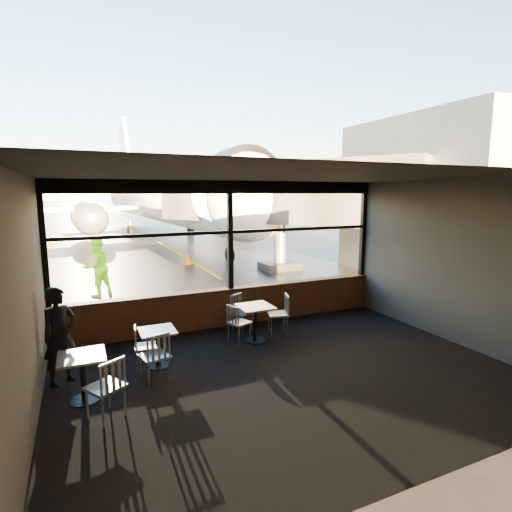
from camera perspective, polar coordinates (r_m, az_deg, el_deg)
ground_plane at (r=128.98m, az=-22.83°, el=6.91°), size 520.00×520.00×0.00m
carpet_floor at (r=7.49m, az=4.83°, el=-16.43°), size 8.00×6.00×0.01m
ceiling at (r=6.77m, az=5.23°, el=11.32°), size 8.00×6.00×0.04m
wall_left at (r=6.12m, az=-30.03°, el=-6.16°), size 0.04×6.00×3.50m
wall_right at (r=9.50m, az=26.60°, el=-0.86°), size 0.04×6.00×3.50m
wall_back at (r=4.64m, az=23.66°, el=-10.31°), size 8.00×0.04×3.50m
window_sill at (r=9.89m, az=-3.63°, el=-7.28°), size 8.00×0.28×0.90m
window_header at (r=9.49m, az=-3.81°, el=9.77°), size 8.00×0.18×0.30m
mullion_left at (r=8.98m, az=-28.08°, el=1.41°), size 0.12×0.12×2.60m
mullion_centre at (r=9.55m, az=-3.74°, el=2.85°), size 0.12×0.12×2.60m
mullion_right at (r=11.53m, az=15.03°, el=3.63°), size 0.12×0.12×2.60m
window_transom at (r=9.54m, az=-3.74°, el=3.45°), size 8.00×0.10×0.08m
airliner at (r=30.48m, az=-13.24°, el=13.14°), size 32.11×37.79×11.05m
jet_bridge at (r=15.98m, az=1.50°, el=6.54°), size 9.48×11.59×5.06m
cafe_table_near at (r=8.83m, az=-0.15°, el=-9.63°), size 0.72×0.72×0.80m
cafe_table_mid at (r=7.85m, az=-13.84°, el=-12.67°), size 0.65×0.65×0.71m
cafe_table_left at (r=7.00m, az=-23.48°, el=-15.75°), size 0.69×0.69×0.76m
chair_near_e at (r=9.25m, az=3.16°, el=-8.32°), size 0.64×0.64×0.93m
chair_near_w at (r=8.77m, az=-2.42°, el=-9.56°), size 0.61×0.61×0.86m
chair_near_n at (r=9.42m, az=-1.99°, el=-8.17°), size 0.64×0.64×0.88m
chair_mid_s at (r=7.20m, az=-14.33°, el=-13.77°), size 0.62×0.62×0.93m
chair_mid_w at (r=7.83m, az=-15.45°, el=-12.40°), size 0.49×0.49×0.82m
chair_left_s at (r=6.37m, az=-20.74°, el=-17.19°), size 0.71×0.71×0.94m
passenger at (r=7.59m, az=-26.23°, el=-10.23°), size 0.73×0.69×1.69m
ground_crew at (r=13.42m, az=-21.80°, el=-1.48°), size 1.13×1.07×1.85m
cone_nose at (r=18.31m, az=-9.69°, el=-0.42°), size 0.37×0.37×0.52m
cone_wing at (r=28.94m, az=-26.99°, el=2.20°), size 0.39×0.39×0.55m
terminal_annex at (r=17.52m, az=25.51°, el=7.43°), size 5.00×7.00×6.00m
hangar_mid at (r=193.93m, az=-23.44°, el=8.83°), size 38.00×15.00×10.00m
hangar_right at (r=197.35m, az=-5.50°, el=9.81°), size 50.00×20.00×12.00m
fuel_tank_a at (r=192.76m, az=-32.41°, el=7.59°), size 8.00×8.00×6.00m
fuel_tank_b at (r=191.63m, az=-29.43°, el=7.83°), size 8.00×8.00×6.00m
fuel_tank_c at (r=191.02m, az=-26.42°, el=8.05°), size 8.00×8.00×6.00m
treeline at (r=218.94m, az=-23.57°, el=9.03°), size 360.00×3.00×12.00m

